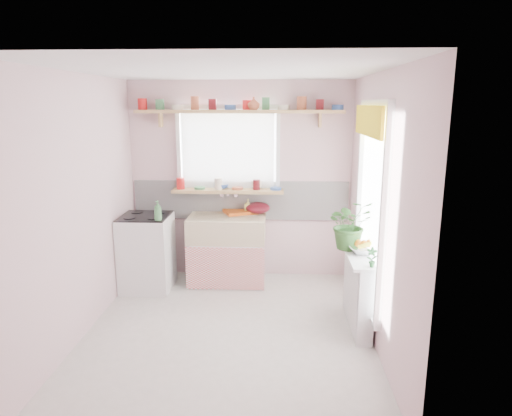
{
  "coord_description": "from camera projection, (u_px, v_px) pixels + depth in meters",
  "views": [
    {
      "loc": [
        0.48,
        -4.14,
        2.22
      ],
      "look_at": [
        0.25,
        0.55,
        1.14
      ],
      "focal_mm": 32.0,
      "sensor_mm": 36.0,
      "label": 1
    }
  ],
  "objects": [
    {
      "name": "sink_unit",
      "position": [
        227.0,
        249.0,
        5.72
      ],
      "size": [
        0.95,
        0.65,
        1.11
      ],
      "color": "white",
      "rests_on": "ground"
    },
    {
      "name": "soap_bottle_sink",
      "position": [
        248.0,
        206.0,
        5.79
      ],
      "size": [
        0.09,
        0.09,
        0.18
      ],
      "primitive_type": "imported",
      "rotation": [
        0.0,
        0.0,
        -0.07
      ],
      "color": "#F3DF6C",
      "rests_on": "sink_unit"
    },
    {
      "name": "cooker_bottle",
      "position": [
        158.0,
        211.0,
        5.17
      ],
      "size": [
        0.11,
        0.11,
        0.23
      ],
      "primitive_type": "imported",
      "rotation": [
        0.0,
        0.0,
        -0.35
      ],
      "color": "#42844A",
      "rests_on": "cooker"
    },
    {
      "name": "dish_tray",
      "position": [
        240.0,
        212.0,
        5.81
      ],
      "size": [
        0.47,
        0.42,
        0.04
      ],
      "primitive_type": "cube",
      "rotation": [
        0.0,
        0.0,
        0.4
      ],
      "color": "#D45712",
      "rests_on": "sink_unit"
    },
    {
      "name": "sill_cup",
      "position": [
        257.0,
        185.0,
        5.76
      ],
      "size": [
        0.17,
        0.17,
        0.11
      ],
      "primitive_type": "imported",
      "rotation": [
        0.0,
        0.0,
        0.29
      ],
      "color": "beige",
      "rests_on": "windowsill"
    },
    {
      "name": "cooker",
      "position": [
        147.0,
        252.0,
        5.52
      ],
      "size": [
        0.58,
        0.58,
        0.93
      ],
      "color": "white",
      "rests_on": "ground"
    },
    {
      "name": "colander",
      "position": [
        258.0,
        208.0,
        5.79
      ],
      "size": [
        0.4,
        0.4,
        0.14
      ],
      "primitive_type": "ellipsoid",
      "rotation": [
        0.0,
        0.0,
        0.34
      ],
      "color": "#550E19",
      "rests_on": "sink_unit"
    },
    {
      "name": "radiator_ledge",
      "position": [
        358.0,
        288.0,
        4.59
      ],
      "size": [
        0.22,
        0.95,
        0.78
      ],
      "color": "white",
      "rests_on": "ground"
    },
    {
      "name": "herb_pot",
      "position": [
        372.0,
        257.0,
        4.09
      ],
      "size": [
        0.11,
        0.08,
        0.18
      ],
      "primitive_type": "imported",
      "rotation": [
        0.0,
        0.0,
        -0.16
      ],
      "color": "#255C29",
      "rests_on": "radiator_ledge"
    },
    {
      "name": "windowsill",
      "position": [
        228.0,
        191.0,
        5.74
      ],
      "size": [
        1.4,
        0.22,
        0.04
      ],
      "primitive_type": "cube",
      "color": "tan",
      "rests_on": "room"
    },
    {
      "name": "fruit",
      "position": [
        365.0,
        244.0,
        4.48
      ],
      "size": [
        0.2,
        0.14,
        0.1
      ],
      "color": "orange",
      "rests_on": "fruit_bowl"
    },
    {
      "name": "shelf_crockery",
      "position": [
        236.0,
        105.0,
        5.49
      ],
      "size": [
        2.47,
        0.11,
        0.12
      ],
      "color": "red",
      "rests_on": "pine_shelf"
    },
    {
      "name": "sill_bowl",
      "position": [
        221.0,
        186.0,
        5.79
      ],
      "size": [
        0.22,
        0.22,
        0.06
      ],
      "primitive_type": "imported",
      "rotation": [
        0.0,
        0.0,
        -0.21
      ],
      "color": "#3254A3",
      "rests_on": "windowsill"
    },
    {
      "name": "jade_plant",
      "position": [
        350.0,
        224.0,
        4.58
      ],
      "size": [
        0.53,
        0.48,
        0.52
      ],
      "primitive_type": "imported",
      "rotation": [
        0.0,
        0.0,
        0.19
      ],
      "color": "#2D5B24",
      "rests_on": "radiator_ledge"
    },
    {
      "name": "pine_shelf",
      "position": [
        239.0,
        111.0,
        5.5
      ],
      "size": [
        2.52,
        0.24,
        0.04
      ],
      "primitive_type": "cube",
      "color": "tan",
      "rests_on": "room"
    },
    {
      "name": "shelf_vase",
      "position": [
        254.0,
        103.0,
        5.41
      ],
      "size": [
        0.17,
        0.17,
        0.15
      ],
      "primitive_type": "imported",
      "rotation": [
        0.0,
        0.0,
        0.15
      ],
      "color": "#A75233",
      "rests_on": "pine_shelf"
    },
    {
      "name": "room",
      "position": [
        294.0,
        182.0,
        5.04
      ],
      "size": [
        3.2,
        3.2,
        3.2
      ],
      "color": "silver",
      "rests_on": "ground"
    },
    {
      "name": "sill_crockery",
      "position": [
        224.0,
        185.0,
        5.72
      ],
      "size": [
        1.35,
        0.11,
        0.12
      ],
      "color": "red",
      "rests_on": "windowsill"
    },
    {
      "name": "fruit_bowl",
      "position": [
        364.0,
        250.0,
        4.49
      ],
      "size": [
        0.3,
        0.3,
        0.07
      ],
      "primitive_type": "imported",
      "rotation": [
        0.0,
        0.0,
        -0.02
      ],
      "color": "silver",
      "rests_on": "radiator_ledge"
    }
  ]
}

